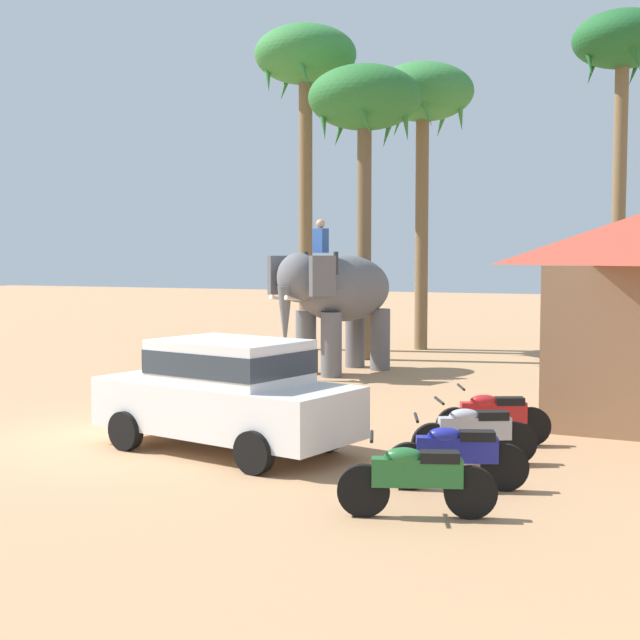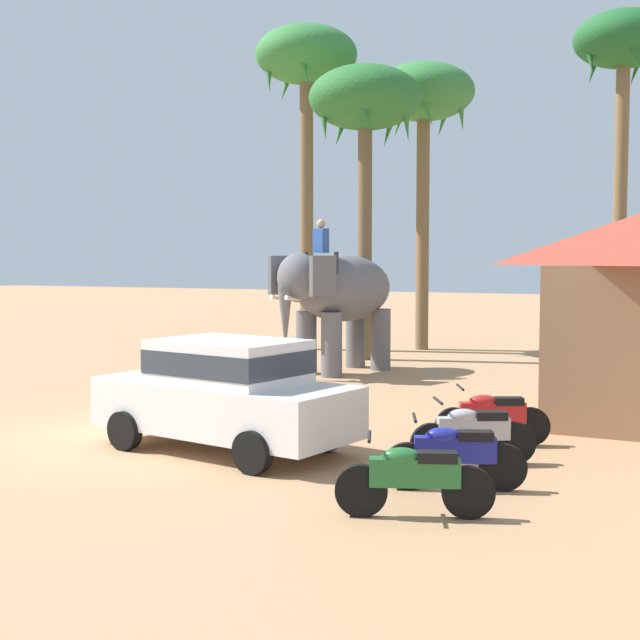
% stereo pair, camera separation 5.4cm
% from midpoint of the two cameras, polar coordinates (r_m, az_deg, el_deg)
% --- Properties ---
extents(ground_plane, '(120.00, 120.00, 0.00)m').
position_cam_midpoint_polar(ground_plane, '(14.50, -12.64, -7.64)').
color(ground_plane, tan).
extents(car_sedan_foreground, '(4.35, 2.46, 1.70)m').
position_cam_midpoint_polar(car_sedan_foreground, '(13.21, -6.07, -4.62)').
color(car_sedan_foreground, white).
rests_on(car_sedan_foreground, ground).
extents(elephant_with_mahout, '(2.66, 4.01, 3.88)m').
position_cam_midpoint_polar(elephant_with_mahout, '(22.03, 1.23, 1.66)').
color(elephant_with_mahout, slate).
rests_on(elephant_with_mahout, ground).
extents(motorcycle_nearest_camera, '(1.72, 0.81, 0.94)m').
position_cam_midpoint_polar(motorcycle_nearest_camera, '(9.97, 6.37, -10.22)').
color(motorcycle_nearest_camera, black).
rests_on(motorcycle_nearest_camera, ground).
extents(motorcycle_second_in_row, '(1.71, 0.82, 0.94)m').
position_cam_midpoint_polar(motorcycle_second_in_row, '(11.17, 8.97, -8.68)').
color(motorcycle_second_in_row, black).
rests_on(motorcycle_second_in_row, ground).
extents(motorcycle_mid_row, '(1.63, 0.97, 0.94)m').
position_cam_midpoint_polar(motorcycle_mid_row, '(12.56, 10.14, -7.26)').
color(motorcycle_mid_row, black).
rests_on(motorcycle_mid_row, ground).
extents(motorcycle_fourth_in_row, '(1.67, 0.90, 0.94)m').
position_cam_midpoint_polar(motorcycle_fourth_in_row, '(13.86, 11.35, -6.21)').
color(motorcycle_fourth_in_row, black).
rests_on(motorcycle_fourth_in_row, ground).
extents(palm_tree_behind_elephant, '(3.20, 3.20, 8.35)m').
position_cam_midpoint_polar(palm_tree_behind_elephant, '(25.30, 3.05, 13.82)').
color(palm_tree_behind_elephant, brown).
rests_on(palm_tree_behind_elephant, ground).
extents(palm_tree_near_hut, '(3.20, 3.20, 10.18)m').
position_cam_midpoint_polar(palm_tree_near_hut, '(28.32, -0.84, 16.24)').
color(palm_tree_near_hut, brown).
rests_on(palm_tree_near_hut, ground).
extents(palm_tree_left_of_road, '(3.20, 3.20, 10.83)m').
position_cam_midpoint_polar(palm_tree_left_of_road, '(30.71, 19.36, 16.17)').
color(palm_tree_left_of_road, brown).
rests_on(palm_tree_left_of_road, ground).
extents(palm_tree_far_back, '(3.20, 3.20, 9.04)m').
position_cam_midpoint_polar(palm_tree_far_back, '(28.34, 6.87, 14.05)').
color(palm_tree_far_back, brown).
rests_on(palm_tree_far_back, ground).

